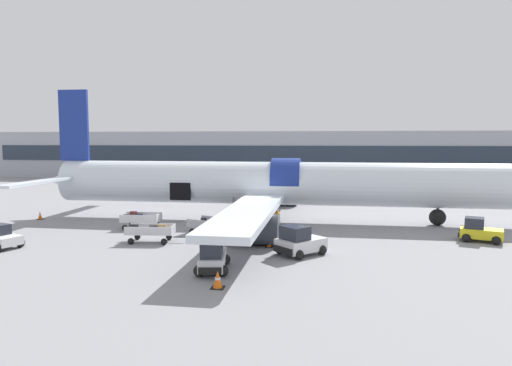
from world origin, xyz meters
TOP-DOWN VIEW (x-y plane):
  - ground_plane at (0.00, 0.00)m, footprint 500.00×500.00m
  - terminal_strip at (0.00, 44.47)m, footprint 104.27×8.72m
  - airplane at (1.64, 3.78)m, footprint 41.31×34.39m
  - baggage_tug_lead at (15.22, -1.65)m, footprint 2.89×2.31m
  - baggage_tug_mid at (-0.22, -10.87)m, footprint 2.02×3.29m
  - baggage_tug_rear at (3.88, -6.91)m, footprint 3.06×3.11m
  - baggage_tug_spare at (-14.19, -8.01)m, footprint 2.67×2.35m
  - baggage_cart_loading at (-2.37, -1.86)m, footprint 4.29×2.92m
  - baggage_cart_queued at (-8.22, -0.85)m, footprint 3.74×2.06m
  - baggage_cart_empty at (-5.76, -5.10)m, footprint 3.97×2.02m
  - ground_crew_loader_a at (-0.89, 0.47)m, footprint 0.47×0.54m
  - ground_crew_loader_b at (1.00, 1.09)m, footprint 0.55×0.44m
  - ground_crew_driver at (1.99, -1.03)m, footprint 0.53×0.56m
  - safety_cone_engine_left at (0.65, -13.38)m, footprint 0.59×0.59m
  - safety_cone_wingtip at (1.95, -5.28)m, footprint 0.44×0.44m
  - safety_cone_tail at (-18.06, 1.58)m, footprint 0.49×0.49m

SIDE VIEW (x-z plane):
  - ground_plane at x=0.00m, z-range 0.00..0.00m
  - safety_cone_wingtip at x=1.95m, z-range -0.02..0.63m
  - safety_cone_tail at x=-18.06m, z-range -0.02..0.64m
  - safety_cone_engine_left at x=0.65m, z-range -0.02..0.77m
  - baggage_cart_loading at x=-2.37m, z-range 0.01..1.07m
  - baggage_tug_spare at x=-14.19m, z-range -0.11..1.30m
  - baggage_cart_queued at x=-8.22m, z-range -0.02..1.21m
  - baggage_cart_empty at x=-5.76m, z-range 0.02..1.20m
  - baggage_tug_lead at x=15.22m, z-range -0.12..1.42m
  - baggage_tug_mid at x=-0.22m, z-range -0.12..1.46m
  - baggage_tug_rear at x=3.88m, z-range -0.12..1.58m
  - ground_crew_loader_b at x=1.00m, z-range 0.04..1.61m
  - ground_crew_loader_a at x=-0.89m, z-range 0.04..1.63m
  - ground_crew_driver at x=1.99m, z-range 0.04..1.76m
  - airplane at x=1.64m, z-range -2.44..8.37m
  - terminal_strip at x=0.00m, z-range 0.00..7.98m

